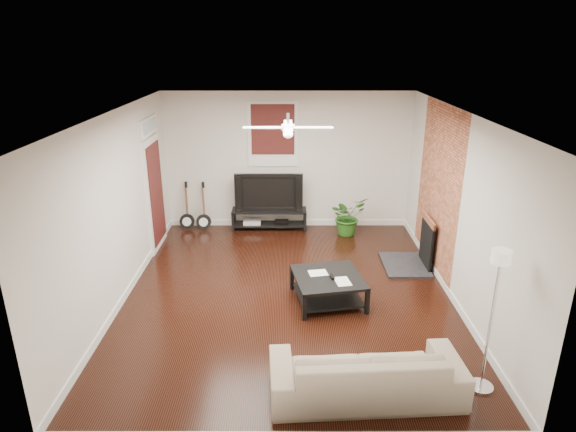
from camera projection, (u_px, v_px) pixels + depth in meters
name	position (u px, v px, depth m)	size (l,w,h in m)	color
room	(288.00, 209.00, 7.20)	(5.01, 6.01, 2.81)	black
brick_accent	(438.00, 189.00, 8.14)	(0.02, 2.20, 2.80)	brown
fireplace	(415.00, 242.00, 8.46)	(0.80, 1.10, 0.92)	black
window_back	(273.00, 135.00, 9.80)	(1.00, 0.06, 1.30)	#3E1411
door_left	(154.00, 183.00, 9.03)	(0.08, 1.00, 2.50)	white
tv_stand	(269.00, 219.00, 10.21)	(1.54, 0.41, 0.43)	black
tv	(269.00, 191.00, 10.02)	(1.38, 0.18, 0.79)	black
coffee_table	(328.00, 288.00, 7.41)	(0.99, 0.99, 0.41)	black
sofa	(366.00, 371.00, 5.42)	(2.12, 0.83, 0.62)	#C5AC94
floor_lamp	(491.00, 322.00, 5.32)	(0.28, 0.28, 1.73)	silver
potted_plant	(348.00, 216.00, 9.87)	(0.71, 0.61, 0.79)	#275F1B
guitar_left	(186.00, 207.00, 10.09)	(0.31, 0.22, 1.00)	black
guitar_right	(203.00, 207.00, 10.06)	(0.31, 0.22, 1.00)	black
ceiling_fan	(288.00, 127.00, 6.79)	(1.24, 1.24, 0.32)	white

